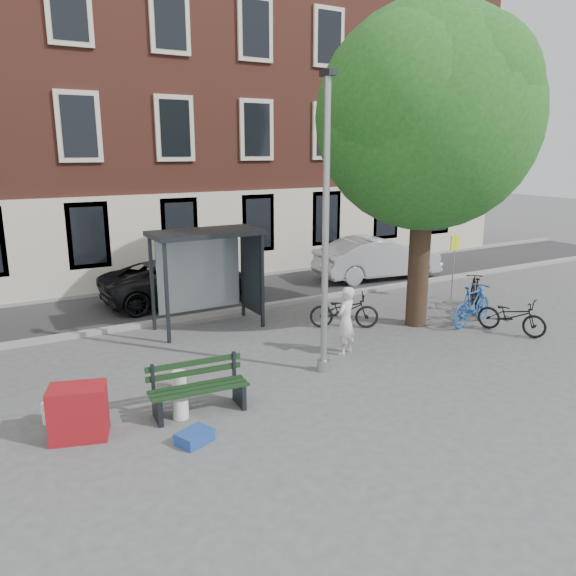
% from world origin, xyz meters
% --- Properties ---
extents(ground, '(90.00, 90.00, 0.00)m').
position_xyz_m(ground, '(0.00, 0.00, 0.00)').
color(ground, '#4C4C4F').
rests_on(ground, ground).
extents(road, '(40.00, 4.00, 0.01)m').
position_xyz_m(road, '(0.00, 7.00, 0.01)').
color(road, '#28282B').
rests_on(road, ground).
extents(curb_near, '(40.00, 0.25, 0.12)m').
position_xyz_m(curb_near, '(0.00, 5.00, 0.06)').
color(curb_near, gray).
rests_on(curb_near, ground).
extents(curb_far, '(40.00, 0.25, 0.12)m').
position_xyz_m(curb_far, '(0.00, 9.00, 0.06)').
color(curb_far, gray).
rests_on(curb_far, ground).
extents(building_row, '(30.00, 8.00, 14.00)m').
position_xyz_m(building_row, '(0.00, 13.00, 7.00)').
color(building_row, brown).
rests_on(building_row, ground).
extents(lamppost, '(0.28, 0.35, 6.11)m').
position_xyz_m(lamppost, '(0.00, 0.00, 2.78)').
color(lamppost, '#9EA0A3').
rests_on(lamppost, ground).
extents(tree_right, '(5.76, 5.60, 8.20)m').
position_xyz_m(tree_right, '(4.01, 1.38, 5.62)').
color(tree_right, black).
rests_on(tree_right, ground).
extents(bus_shelter, '(2.85, 1.45, 2.62)m').
position_xyz_m(bus_shelter, '(-0.61, 4.11, 1.92)').
color(bus_shelter, '#1E2328').
rests_on(bus_shelter, ground).
extents(painter, '(0.69, 0.60, 1.60)m').
position_xyz_m(painter, '(1.02, 0.62, 0.80)').
color(painter, silver).
rests_on(painter, ground).
extents(bench, '(1.81, 0.73, 0.91)m').
position_xyz_m(bench, '(-3.03, -0.48, 0.42)').
color(bench, '#1E2328').
rests_on(bench, ground).
extents(bike_a, '(1.89, 1.50, 0.96)m').
position_xyz_m(bike_a, '(2.14, 2.24, 0.48)').
color(bike_a, black).
rests_on(bike_a, ground).
extents(bike_b, '(1.93, 0.95, 1.12)m').
position_xyz_m(bike_b, '(5.30, 0.73, 0.56)').
color(bike_b, '#1C4E9C').
rests_on(bike_b, ground).
extents(bike_c, '(1.16, 1.87, 0.93)m').
position_xyz_m(bike_c, '(5.62, -0.29, 0.46)').
color(bike_c, black).
rests_on(bike_c, ground).
extents(bike_d, '(1.49, 1.62, 1.03)m').
position_xyz_m(bike_d, '(6.50, 1.71, 0.52)').
color(bike_d, black).
rests_on(bike_d, ground).
extents(car_dark, '(4.86, 2.31, 1.34)m').
position_xyz_m(car_dark, '(-0.73, 6.97, 0.67)').
color(car_dark, black).
rests_on(car_dark, ground).
extents(car_silver, '(4.83, 2.19, 1.54)m').
position_xyz_m(car_silver, '(6.65, 6.44, 0.77)').
color(car_silver, '#A5A6AC').
rests_on(car_silver, ground).
extents(red_stand, '(1.04, 0.84, 0.90)m').
position_xyz_m(red_stand, '(-5.08, -0.39, 0.45)').
color(red_stand, maroon).
rests_on(red_stand, ground).
extents(blue_crate, '(0.66, 0.58, 0.20)m').
position_xyz_m(blue_crate, '(-3.50, -1.50, 0.10)').
color(blue_crate, navy).
rests_on(blue_crate, ground).
extents(bucket_a, '(0.30, 0.30, 0.36)m').
position_xyz_m(bucket_a, '(-3.00, 0.65, 0.18)').
color(bucket_a, silver).
rests_on(bucket_a, ground).
extents(bucket_b, '(0.30, 0.30, 0.36)m').
position_xyz_m(bucket_b, '(-5.43, 0.44, 0.18)').
color(bucket_b, silver).
rests_on(bucket_b, ground).
extents(bucket_c, '(0.29, 0.29, 0.36)m').
position_xyz_m(bucket_c, '(-3.40, -0.55, 0.18)').
color(bucket_c, white).
rests_on(bucket_c, ground).
extents(notice_sign, '(0.35, 0.04, 2.05)m').
position_xyz_m(notice_sign, '(6.80, 2.92, 1.51)').
color(notice_sign, '#9EA0A3').
rests_on(notice_sign, ground).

